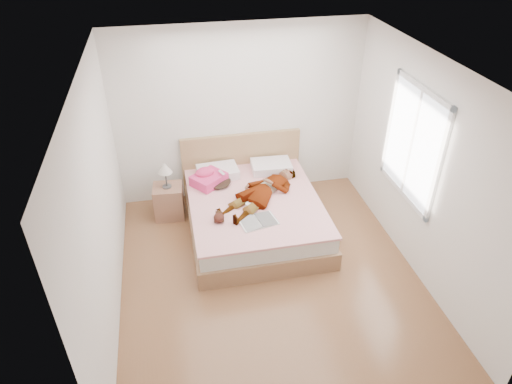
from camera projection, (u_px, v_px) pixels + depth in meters
ground at (270, 276)px, 5.66m from camera, size 4.00×4.00×0.00m
woman at (262, 189)px, 6.20m from camera, size 1.52×1.42×0.21m
hair at (217, 180)px, 6.50m from camera, size 0.48×0.55×0.07m
phone at (222, 172)px, 6.39m from camera, size 0.10×0.10×0.05m
room_shell at (413, 144)px, 5.38m from camera, size 4.00×4.00×4.00m
bed at (253, 210)px, 6.35m from camera, size 1.80×2.08×1.00m
towel at (208, 178)px, 6.45m from camera, size 0.58×0.56×0.24m
magazine at (258, 221)px, 5.74m from camera, size 0.52×0.40×0.03m
coffee_mug at (249, 206)px, 5.95m from camera, size 0.12×0.10×0.09m
plush_toy at (219, 217)px, 5.73m from camera, size 0.15×0.21×0.11m
nightstand at (169, 199)px, 6.55m from camera, size 0.44×0.40×0.89m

